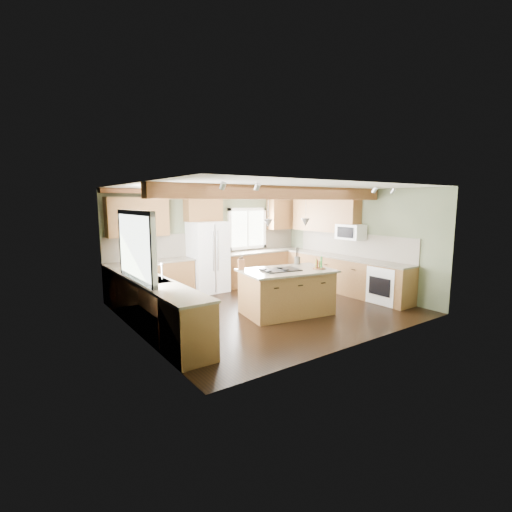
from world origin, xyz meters
TOP-DOWN VIEW (x-y plane):
  - floor at (0.00, 0.00)m, footprint 5.60×5.60m
  - ceiling at (0.00, 0.00)m, footprint 5.60×5.60m
  - wall_back at (0.00, 2.50)m, footprint 5.60×0.00m
  - wall_left at (-2.80, 0.00)m, footprint 0.00×5.00m
  - wall_right at (2.80, 0.00)m, footprint 0.00×5.00m
  - ceiling_beam at (0.00, -0.51)m, footprint 5.55×0.26m
  - soffit_trim at (0.00, 2.40)m, footprint 5.55×0.20m
  - backsplash_back at (0.00, 2.48)m, footprint 5.58×0.03m
  - backsplash_right at (2.78, 0.05)m, footprint 0.03×3.70m
  - base_cab_back_left at (-1.79, 2.20)m, footprint 2.02×0.60m
  - counter_back_left at (-1.79, 2.20)m, footprint 2.06×0.64m
  - base_cab_back_right at (1.49, 2.20)m, footprint 2.62×0.60m
  - counter_back_right at (1.49, 2.20)m, footprint 2.66×0.64m
  - base_cab_left at (-2.50, 0.05)m, footprint 0.60×3.70m
  - counter_left at (-2.50, 0.05)m, footprint 0.64×3.74m
  - base_cab_right at (2.50, 0.05)m, footprint 0.60×3.70m
  - counter_right at (2.50, 0.05)m, footprint 0.64×3.74m
  - upper_cab_back_left at (-1.99, 2.33)m, footprint 1.40×0.35m
  - upper_cab_over_fridge at (-0.30, 2.33)m, footprint 0.96×0.35m
  - upper_cab_right at (2.62, 0.90)m, footprint 0.35×2.20m
  - upper_cab_back_corner at (2.30, 2.33)m, footprint 0.90×0.35m
  - window_left at (-2.78, 0.05)m, footprint 0.04×1.60m
  - window_back at (1.15, 2.48)m, footprint 1.10×0.04m
  - sink at (-2.50, 0.05)m, footprint 0.50×0.65m
  - faucet at (-2.32, 0.05)m, footprint 0.02×0.02m
  - dishwasher at (-2.49, -1.25)m, footprint 0.60×0.60m
  - oven at (2.49, -1.25)m, footprint 0.60×0.72m
  - microwave at (2.58, -0.05)m, footprint 0.40×0.70m
  - pendant_left at (-0.31, -0.44)m, footprint 0.18×0.18m
  - pendant_right at (0.54, -0.59)m, footprint 0.18×0.18m
  - refrigerator at (-0.30, 2.12)m, footprint 0.90×0.74m
  - island at (0.11, -0.51)m, footprint 1.88×1.34m
  - island_top at (0.11, -0.51)m, footprint 2.02×1.47m
  - cooktop at (-0.03, -0.49)m, footprint 0.82×0.62m
  - knife_block at (-0.62, 0.07)m, footprint 0.15×0.12m
  - utensil_crock at (0.74, -0.13)m, footprint 0.15×0.15m
  - bottle_tray at (0.74, -0.81)m, footprint 0.30×0.30m

SIDE VIEW (x-z plane):
  - floor at x=0.00m, z-range 0.00..0.00m
  - dishwasher at x=-2.49m, z-range 0.01..0.85m
  - oven at x=2.49m, z-range 0.01..0.85m
  - base_cab_back_left at x=-1.79m, z-range 0.00..0.88m
  - base_cab_back_right at x=1.49m, z-range 0.00..0.88m
  - base_cab_left at x=-2.50m, z-range 0.00..0.88m
  - base_cab_right at x=2.50m, z-range 0.00..0.88m
  - island at x=0.11m, z-range 0.00..0.88m
  - counter_back_left at x=-1.79m, z-range 0.88..0.92m
  - counter_back_right at x=1.49m, z-range 0.88..0.92m
  - counter_left at x=-2.50m, z-range 0.88..0.92m
  - counter_right at x=2.50m, z-range 0.88..0.92m
  - refrigerator at x=-0.30m, z-range 0.00..1.80m
  - island_top at x=0.11m, z-range 0.88..0.92m
  - sink at x=-2.50m, z-range 0.89..0.92m
  - cooktop at x=-0.03m, z-range 0.92..0.94m
  - utensil_crock at x=0.74m, z-range 0.92..1.09m
  - knife_block at x=-0.62m, z-range 0.92..1.13m
  - bottle_tray at x=0.74m, z-range 0.92..1.16m
  - faucet at x=-2.32m, z-range 0.91..1.19m
  - backsplash_back at x=0.00m, z-range 0.92..1.50m
  - backsplash_right at x=2.78m, z-range 0.92..1.50m
  - wall_back at x=0.00m, z-range -1.50..4.10m
  - wall_left at x=-2.80m, z-range -1.20..3.80m
  - wall_right at x=2.80m, z-range -1.20..3.80m
  - window_back at x=1.15m, z-range 1.05..2.05m
  - window_left at x=-2.78m, z-range 1.02..2.08m
  - microwave at x=2.58m, z-range 1.36..1.74m
  - pendant_left at x=-0.31m, z-range 1.80..1.96m
  - pendant_right at x=0.54m, z-range 1.80..1.96m
  - upper_cab_back_left at x=-1.99m, z-range 1.50..2.40m
  - upper_cab_right at x=2.62m, z-range 1.50..2.40m
  - upper_cab_back_corner at x=2.30m, z-range 1.50..2.40m
  - upper_cab_over_fridge at x=-0.30m, z-range 1.80..2.50m
  - ceiling_beam at x=0.00m, z-range 2.34..2.60m
  - soffit_trim at x=0.00m, z-range 2.49..2.59m
  - ceiling at x=0.00m, z-range 2.60..2.60m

